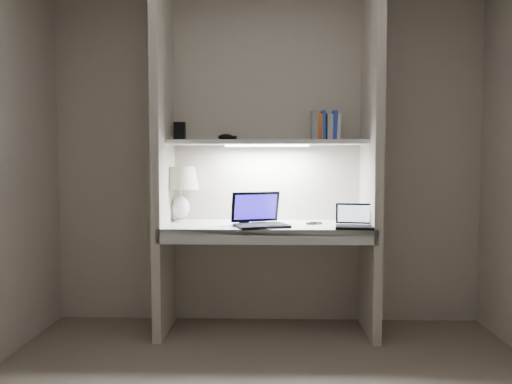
{
  "coord_description": "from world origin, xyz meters",
  "views": [
    {
      "loc": [
        0.02,
        -2.28,
        1.22
      ],
      "look_at": [
        -0.07,
        1.05,
        1.01
      ],
      "focal_mm": 35.0,
      "sensor_mm": 36.0,
      "label": 1
    }
  ],
  "objects_px": {
    "table_lamp": "(180,184)",
    "book_row": "(325,127)",
    "speaker": "(259,213)",
    "laptop_main": "(259,218)",
    "laptop_netbook": "(354,222)"
  },
  "relations": [
    {
      "from": "table_lamp",
      "to": "laptop_main",
      "type": "distance_m",
      "value": 0.68
    },
    {
      "from": "speaker",
      "to": "book_row",
      "type": "distance_m",
      "value": 0.8
    },
    {
      "from": "book_row",
      "to": "table_lamp",
      "type": "bearing_deg",
      "value": -177.0
    },
    {
      "from": "book_row",
      "to": "laptop_netbook",
      "type": "bearing_deg",
      "value": -67.32
    },
    {
      "from": "table_lamp",
      "to": "book_row",
      "type": "xyz_separation_m",
      "value": [
        1.07,
        0.06,
        0.42
      ]
    },
    {
      "from": "table_lamp",
      "to": "laptop_main",
      "type": "bearing_deg",
      "value": -22.54
    },
    {
      "from": "table_lamp",
      "to": "laptop_netbook",
      "type": "bearing_deg",
      "value": -14.52
    },
    {
      "from": "speaker",
      "to": "table_lamp",
      "type": "bearing_deg",
      "value": 160.48
    },
    {
      "from": "laptop_netbook",
      "to": "book_row",
      "type": "bearing_deg",
      "value": 120.86
    },
    {
      "from": "laptop_netbook",
      "to": "speaker",
      "type": "xyz_separation_m",
      "value": [
        -0.65,
        0.3,
        0.03
      ]
    },
    {
      "from": "laptop_netbook",
      "to": "table_lamp",
      "type": "bearing_deg",
      "value": 173.67
    },
    {
      "from": "speaker",
      "to": "book_row",
      "type": "xyz_separation_m",
      "value": [
        0.49,
        0.07,
        0.63
      ]
    },
    {
      "from": "laptop_main",
      "to": "speaker",
      "type": "distance_m",
      "value": 0.23
    },
    {
      "from": "laptop_main",
      "to": "laptop_netbook",
      "type": "height_order",
      "value": "laptop_main"
    },
    {
      "from": "table_lamp",
      "to": "laptop_main",
      "type": "height_order",
      "value": "table_lamp"
    }
  ]
}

